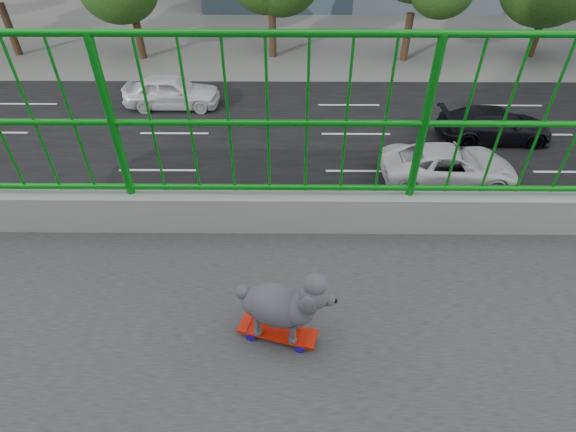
{
  "coord_description": "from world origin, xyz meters",
  "views": [
    {
      "loc": [
        1.13,
        5.15,
        9.12
      ],
      "look_at": [
        -1.46,
        5.13,
        7.04
      ],
      "focal_mm": 27.03,
      "sensor_mm": 36.0,
      "label": 1
    }
  ],
  "objects_px": {
    "skateboard": "(278,332)",
    "car_3": "(495,125)",
    "car_4": "(172,91)",
    "car_5": "(388,301)",
    "car_0": "(134,297)",
    "car_2": "(448,165)",
    "car_6": "(268,218)",
    "poodle": "(282,304)"
  },
  "relations": [
    {
      "from": "car_5",
      "to": "car_4",
      "type": "bearing_deg",
      "value": -147.36
    },
    {
      "from": "car_3",
      "to": "car_4",
      "type": "bearing_deg",
      "value": 77.43
    },
    {
      "from": "car_4",
      "to": "car_0",
      "type": "bearing_deg",
      "value": -171.81
    },
    {
      "from": "car_2",
      "to": "car_4",
      "type": "bearing_deg",
      "value": 60.91
    },
    {
      "from": "skateboard",
      "to": "poodle",
      "type": "relative_size",
      "value": 0.87
    },
    {
      "from": "car_4",
      "to": "car_3",
      "type": "bearing_deg",
      "value": -102.57
    },
    {
      "from": "skateboard",
      "to": "car_3",
      "type": "bearing_deg",
      "value": 165.78
    },
    {
      "from": "car_3",
      "to": "car_5",
      "type": "xyz_separation_m",
      "value": [
        9.6,
        -6.16,
        -0.02
      ]
    },
    {
      "from": "poodle",
      "to": "car_3",
      "type": "bearing_deg",
      "value": 165.88
    },
    {
      "from": "car_0",
      "to": "skateboard",
      "type": "bearing_deg",
      "value": 34.34
    },
    {
      "from": "car_5",
      "to": "car_0",
      "type": "bearing_deg",
      "value": -90.0
    },
    {
      "from": "poodle",
      "to": "car_5",
      "type": "relative_size",
      "value": 0.13
    },
    {
      "from": "poodle",
      "to": "car_4",
      "type": "distance_m",
      "value": 20.36
    },
    {
      "from": "car_5",
      "to": "car_6",
      "type": "height_order",
      "value": "car_6"
    },
    {
      "from": "car_3",
      "to": "car_6",
      "type": "relative_size",
      "value": 0.89
    },
    {
      "from": "skateboard",
      "to": "car_3",
      "type": "height_order",
      "value": "skateboard"
    },
    {
      "from": "car_0",
      "to": "car_5",
      "type": "distance_m",
      "value": 6.36
    },
    {
      "from": "poodle",
      "to": "car_2",
      "type": "xyz_separation_m",
      "value": [
        -12.02,
        5.8,
        -6.63
      ]
    },
    {
      "from": "skateboard",
      "to": "car_2",
      "type": "height_order",
      "value": "skateboard"
    },
    {
      "from": "car_0",
      "to": "car_5",
      "type": "bearing_deg",
      "value": 90.0
    },
    {
      "from": "skateboard",
      "to": "car_2",
      "type": "bearing_deg",
      "value": 169.61
    },
    {
      "from": "car_0",
      "to": "car_3",
      "type": "relative_size",
      "value": 0.98
    },
    {
      "from": "skateboard",
      "to": "car_5",
      "type": "xyz_separation_m",
      "value": [
        -5.61,
        2.52,
        -6.38
      ]
    },
    {
      "from": "car_3",
      "to": "car_4",
      "type": "xyz_separation_m",
      "value": [
        -3.2,
        -14.36,
        0.08
      ]
    },
    {
      "from": "car_5",
      "to": "poodle",
      "type": "bearing_deg",
      "value": -23.92
    },
    {
      "from": "car_3",
      "to": "car_4",
      "type": "height_order",
      "value": "car_4"
    },
    {
      "from": "skateboard",
      "to": "poodle",
      "type": "bearing_deg",
      "value": 90.0
    },
    {
      "from": "car_4",
      "to": "car_5",
      "type": "height_order",
      "value": "car_4"
    },
    {
      "from": "skateboard",
      "to": "car_4",
      "type": "bearing_deg",
      "value": -147.38
    },
    {
      "from": "car_6",
      "to": "skateboard",
      "type": "bearing_deg",
      "value": 3.96
    },
    {
      "from": "car_2",
      "to": "car_3",
      "type": "bearing_deg",
      "value": -41.7
    },
    {
      "from": "car_5",
      "to": "car_6",
      "type": "bearing_deg",
      "value": -135.61
    },
    {
      "from": "car_0",
      "to": "car_5",
      "type": "relative_size",
      "value": 1.15
    },
    {
      "from": "car_0",
      "to": "car_2",
      "type": "relative_size",
      "value": 0.95
    },
    {
      "from": "poodle",
      "to": "skateboard",
      "type": "bearing_deg",
      "value": -90.0
    },
    {
      "from": "car_5",
      "to": "car_6",
      "type": "distance_m",
      "value": 4.48
    },
    {
      "from": "poodle",
      "to": "car_2",
      "type": "bearing_deg",
      "value": 169.73
    },
    {
      "from": "car_0",
      "to": "car_3",
      "type": "height_order",
      "value": "car_0"
    },
    {
      "from": "car_3",
      "to": "car_5",
      "type": "distance_m",
      "value": 11.41
    },
    {
      "from": "skateboard",
      "to": "car_6",
      "type": "xyz_separation_m",
      "value": [
        -8.81,
        -0.61,
        -6.31
      ]
    },
    {
      "from": "skateboard",
      "to": "car_0",
      "type": "xyz_separation_m",
      "value": [
        -5.61,
        -3.84,
        -6.25
      ]
    },
    {
      "from": "car_0",
      "to": "car_2",
      "type": "xyz_separation_m",
      "value": [
        -6.4,
        9.66,
        -0.11
      ]
    }
  ]
}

